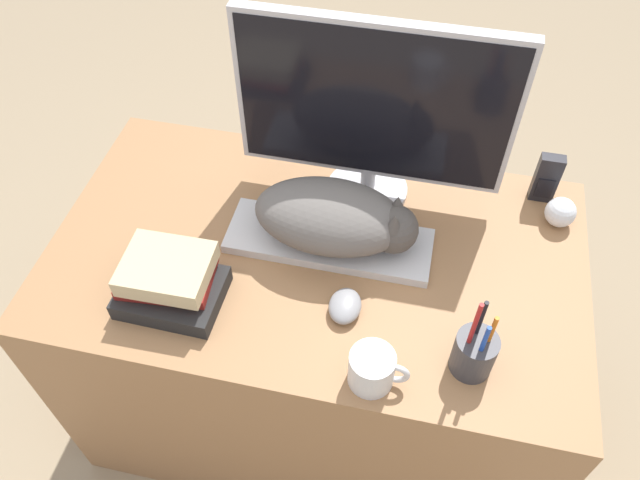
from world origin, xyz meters
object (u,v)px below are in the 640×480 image
baseball (560,212)px  pen_cup (474,352)px  keyboard (329,241)px  cat (338,218)px  coffee_mug (373,369)px  book_stack (169,281)px  monitor (373,110)px  computer_mouse (345,306)px  phone (546,178)px

baseball → pen_cup: bearing=-112.4°
keyboard → baseball: 0.55m
cat → baseball: 0.54m
coffee_mug → book_stack: (-0.46, 0.11, 0.01)m
monitor → computer_mouse: 0.43m
coffee_mug → phone: phone is taller
keyboard → computer_mouse: 0.19m
keyboard → phone: (0.48, 0.26, 0.05)m
monitor → baseball: bearing=-0.2°
monitor → baseball: (0.46, -0.00, -0.22)m
coffee_mug → phone: (0.33, 0.58, 0.02)m
cat → phone: cat is taller
keyboard → baseball: size_ratio=6.56×
cat → baseball: (0.50, 0.18, -0.06)m
computer_mouse → phone: bearing=46.8°
phone → coffee_mug: bearing=-119.3°
keyboard → pen_cup: pen_cup is taller
monitor → coffee_mug: monitor is taller
pen_cup → book_stack: (-0.64, 0.03, -0.00)m
pen_cup → computer_mouse: bearing=164.3°
baseball → book_stack: size_ratio=0.32×
monitor → pen_cup: 0.56m
monitor → baseball: monitor is taller
monitor → coffee_mug: bearing=-79.3°
monitor → keyboard: bearing=-107.1°
pen_cup → phone: bearing=74.7°
keyboard → computer_mouse: bearing=-67.7°
monitor → pen_cup: monitor is taller
coffee_mug → phone: size_ratio=0.90×
baseball → book_stack: book_stack is taller
phone → book_stack: phone is taller
computer_mouse → pen_cup: 0.28m
coffee_mug → book_stack: size_ratio=0.54×
cat → computer_mouse: (0.05, -0.17, -0.08)m
computer_mouse → monitor: bearing=92.2°
baseball → phone: phone is taller
keyboard → book_stack: book_stack is taller
pen_cup → book_stack: size_ratio=0.99×
cat → book_stack: (-0.32, -0.22, -0.04)m
computer_mouse → phone: 0.60m
monitor → book_stack: size_ratio=2.78×
computer_mouse → phone: phone is taller
cat → baseball: bearing=20.3°
cat → coffee_mug: cat is taller
monitor → baseball: 0.51m
cat → pen_cup: 0.41m
computer_mouse → baseball: (0.45, 0.36, 0.02)m
coffee_mug → cat: bearing=112.7°
cat → computer_mouse: cat is taller
cat → monitor: bearing=78.3°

